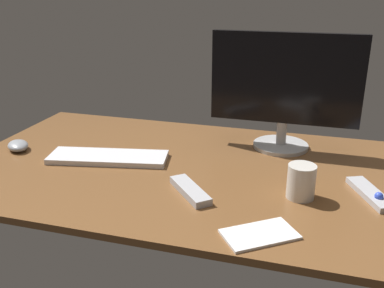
% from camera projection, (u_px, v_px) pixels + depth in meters
% --- Properties ---
extents(desk, '(1.40, 0.84, 0.02)m').
position_uv_depth(desk, '(183.00, 169.00, 1.37)').
color(desk, brown).
rests_on(desk, ground).
extents(monitor, '(0.50, 0.19, 0.39)m').
position_uv_depth(monitor, '(285.00, 87.00, 1.45)').
color(monitor, '#BEBEBE').
rests_on(monitor, desk).
extents(keyboard, '(0.40, 0.19, 0.02)m').
position_uv_depth(keyboard, '(108.00, 157.00, 1.41)').
color(keyboard, white).
rests_on(keyboard, desk).
extents(computer_mouse, '(0.12, 0.12, 0.03)m').
position_uv_depth(computer_mouse, '(18.00, 146.00, 1.49)').
color(computer_mouse, '#999EA5').
rests_on(computer_mouse, desk).
extents(media_remote, '(0.12, 0.19, 0.03)m').
position_uv_depth(media_remote, '(371.00, 194.00, 1.17)').
color(media_remote, '#B7B7BC').
rests_on(media_remote, desk).
extents(tv_remote, '(0.15, 0.16, 0.02)m').
position_uv_depth(tv_remote, '(190.00, 190.00, 1.19)').
color(tv_remote, '#B7B7BC').
rests_on(tv_remote, desk).
extents(coffee_mug, '(0.07, 0.07, 0.09)m').
position_uv_depth(coffee_mug, '(301.00, 182.00, 1.16)').
color(coffee_mug, silver).
rests_on(coffee_mug, desk).
extents(notepad, '(0.19, 0.18, 0.01)m').
position_uv_depth(notepad, '(260.00, 234.00, 1.00)').
color(notepad, white).
rests_on(notepad, desk).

